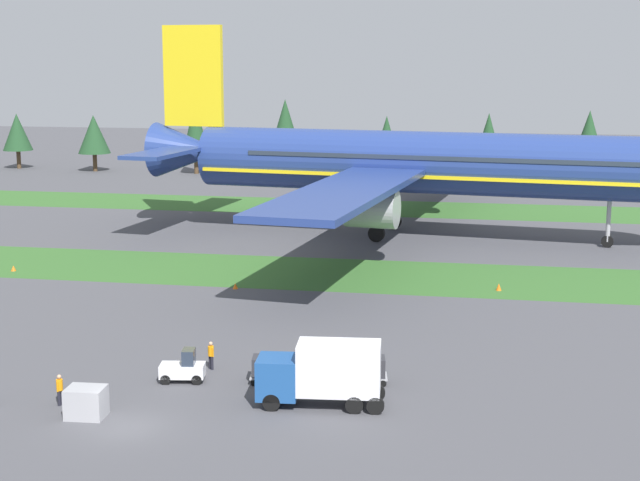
{
  "coord_description": "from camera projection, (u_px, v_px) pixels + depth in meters",
  "views": [
    {
      "loc": [
        18.34,
        -45.1,
        18.87
      ],
      "look_at": [
        4.28,
        31.89,
        4.0
      ],
      "focal_mm": 54.9,
      "sensor_mm": 36.0,
      "label": 1
    }
  ],
  "objects": [
    {
      "name": "distant_tree_line",
      "position": [
        351.0,
        132.0,
        152.21
      ],
      "size": [
        156.09,
        10.79,
        12.47
      ],
      "color": "#4C3823",
      "rests_on": "ground"
    },
    {
      "name": "baggage_tug",
      "position": [
        184.0,
        368.0,
        57.28
      ],
      "size": [
        2.77,
        1.7,
        1.97
      ],
      "rotation": [
        0.0,
        0.0,
        1.73
      ],
      "color": "silver",
      "rests_on": "ground"
    },
    {
      "name": "catering_truck",
      "position": [
        322.0,
        372.0,
        53.09
      ],
      "size": [
        7.14,
        2.93,
        3.58
      ],
      "rotation": [
        0.0,
        0.0,
        1.66
      ],
      "color": "#1E4C8E",
      "rests_on": "ground"
    },
    {
      "name": "airliner",
      "position": [
        408.0,
        162.0,
        101.9
      ],
      "size": [
        57.71,
        71.41,
        22.09
      ],
      "rotation": [
        0.0,
        0.0,
        -1.69
      ],
      "color": "navy",
      "rests_on": "ground"
    },
    {
      "name": "taxiway_marker_2",
      "position": [
        499.0,
        287.0,
        79.6
      ],
      "size": [
        0.44,
        0.44,
        0.6
      ],
      "primitive_type": "cone",
      "color": "orange",
      "rests_on": "ground"
    },
    {
      "name": "uld_container_1",
      "position": [
        86.0,
        402.0,
        51.65
      ],
      "size": [
        2.09,
        1.71,
        1.63
      ],
      "primitive_type": "cube",
      "rotation": [
        0.0,
        0.0,
        0.06
      ],
      "color": "#A3A3A8",
      "rests_on": "ground"
    },
    {
      "name": "ground_crew_marshaller",
      "position": [
        211.0,
        354.0,
        59.52
      ],
      "size": [
        0.44,
        0.41,
        1.74
      ],
      "rotation": [
        0.0,
        0.0,
        5.53
      ],
      "color": "black",
      "rests_on": "ground"
    },
    {
      "name": "cargo_dolly_third",
      "position": [
        368.0,
        368.0,
        57.03
      ],
      "size": [
        2.41,
        1.83,
        1.55
      ],
      "rotation": [
        0.0,
        0.0,
        1.73
      ],
      "color": "#A3A3A8",
      "rests_on": "ground"
    },
    {
      "name": "taxiway_marker_1",
      "position": [
        235.0,
        286.0,
        80.15
      ],
      "size": [
        0.44,
        0.44,
        0.47
      ],
      "primitive_type": "cone",
      "color": "orange",
      "rests_on": "ground"
    },
    {
      "name": "cargo_dolly_lead",
      "position": [
        269.0,
        367.0,
        57.15
      ],
      "size": [
        2.41,
        1.83,
        1.55
      ],
      "rotation": [
        0.0,
        0.0,
        1.73
      ],
      "color": "#A3A3A8",
      "rests_on": "ground"
    },
    {
      "name": "ground_plane",
      "position": [
        127.0,
        427.0,
        50.34
      ],
      "size": [
        400.0,
        400.0,
        0.0
      ],
      "primitive_type": "plane",
      "color": "#47474C"
    },
    {
      "name": "ground_crew_loader",
      "position": [
        60.0,
        389.0,
        53.41
      ],
      "size": [
        0.36,
        0.56,
        1.74
      ],
      "rotation": [
        0.0,
        0.0,
        4.63
      ],
      "color": "black",
      "rests_on": "ground"
    },
    {
      "name": "cargo_dolly_second",
      "position": [
        319.0,
        367.0,
        57.09
      ],
      "size": [
        2.41,
        1.83,
        1.55
      ],
      "rotation": [
        0.0,
        0.0,
        1.73
      ],
      "color": "#A3A3A8",
      "rests_on": "ground"
    },
    {
      "name": "grass_strip_far",
      "position": [
        348.0,
        207.0,
        123.2
      ],
      "size": [
        320.0,
        13.03,
        0.01
      ],
      "primitive_type": "cube",
      "color": "#336028",
      "rests_on": "ground"
    },
    {
      "name": "grass_strip_near",
      "position": [
        283.0,
        272.0,
        86.41
      ],
      "size": [
        320.0,
        13.03,
        0.01
      ],
      "primitive_type": "cube",
      "color": "#336028",
      "rests_on": "ground"
    },
    {
      "name": "taxiway_marker_0",
      "position": [
        13.0,
        268.0,
        86.81
      ],
      "size": [
        0.44,
        0.44,
        0.48
      ],
      "primitive_type": "cone",
      "color": "orange",
      "rests_on": "ground"
    }
  ]
}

